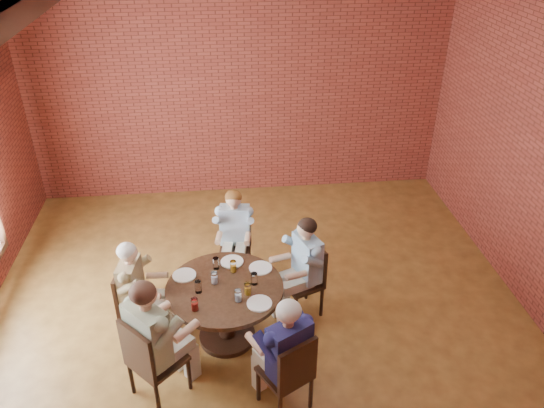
{
  "coord_description": "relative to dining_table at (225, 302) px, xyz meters",
  "views": [
    {
      "loc": [
        -0.34,
        -4.45,
        4.4
      ],
      "look_at": [
        0.24,
        1.0,
        1.15
      ],
      "focal_mm": 35.0,
      "sensor_mm": 36.0,
      "label": 1
    }
  ],
  "objects": [
    {
      "name": "chair_d",
      "position": [
        -0.76,
        -0.73,
        -0.0
      ],
      "size": [
        0.66,
        0.66,
        0.98
      ],
      "rotation": [
        0.0,
        0.0,
        2.34
      ],
      "color": "black",
      "rests_on": "floor"
    },
    {
      "name": "glass_a",
      "position": [
        0.32,
        0.01,
        0.29
      ],
      "size": [
        0.07,
        0.07,
        0.14
      ],
      "primitive_type": "cylinder",
      "color": "white",
      "rests_on": "dining_table"
    },
    {
      "name": "glass_b",
      "position": [
        0.11,
        0.25,
        0.29
      ],
      "size": [
        0.07,
        0.07,
        0.14
      ],
      "primitive_type": "cylinder",
      "color": "white",
      "rests_on": "dining_table"
    },
    {
      "name": "dining_table",
      "position": [
        0.0,
        0.0,
        0.0
      ],
      "size": [
        1.27,
        1.27,
        0.75
      ],
      "color": "black",
      "rests_on": "floor"
    },
    {
      "name": "diner_c",
      "position": [
        -0.95,
        0.15,
        0.1
      ],
      "size": [
        0.67,
        0.57,
        1.26
      ],
      "primitive_type": null,
      "rotation": [
        0.0,
        0.0,
        1.41
      ],
      "color": "brown",
      "rests_on": "floor"
    },
    {
      "name": "chair_e",
      "position": [
        0.57,
        -1.03,
        -0.02
      ],
      "size": [
        0.58,
        0.58,
        0.94
      ],
      "rotation": [
        0.0,
        0.0,
        3.65
      ],
      "color": "black",
      "rests_on": "floor"
    },
    {
      "name": "glass_c",
      "position": [
        -0.08,
        0.33,
        0.29
      ],
      "size": [
        0.07,
        0.07,
        0.14
      ],
      "primitive_type": "cylinder",
      "color": "white",
      "rests_on": "dining_table"
    },
    {
      "name": "plate_c",
      "position": [
        -0.43,
        0.23,
        0.23
      ],
      "size": [
        0.26,
        0.26,
        0.01
      ],
      "primitive_type": "cylinder",
      "color": "white",
      "rests_on": "dining_table"
    },
    {
      "name": "ceiling",
      "position": [
        0.38,
        0.0,
        2.87
      ],
      "size": [
        7.0,
        7.0,
        0.0
      ],
      "primitive_type": "plane",
      "rotation": [
        3.14,
        0.0,
        0.0
      ],
      "color": "white",
      "rests_on": "wall_back"
    },
    {
      "name": "plate_d",
      "position": [
        0.35,
        -0.31,
        0.23
      ],
      "size": [
        0.26,
        0.26,
        0.01
      ],
      "primitive_type": "cylinder",
      "color": "white",
      "rests_on": "dining_table"
    },
    {
      "name": "glass_e",
      "position": [
        -0.27,
        -0.06,
        0.29
      ],
      "size": [
        0.07,
        0.07,
        0.14
      ],
      "primitive_type": "cylinder",
      "color": "white",
      "rests_on": "dining_table"
    },
    {
      "name": "diner_d",
      "position": [
        -0.69,
        -0.66,
        0.18
      ],
      "size": [
        0.91,
        0.91,
        1.41
      ],
      "primitive_type": null,
      "rotation": [
        0.0,
        0.0,
        2.34
      ],
      "color": "gray",
      "rests_on": "floor"
    },
    {
      "name": "diner_e",
      "position": [
        0.53,
        -0.95,
        0.14
      ],
      "size": [
        0.78,
        0.83,
        1.34
      ],
      "primitive_type": null,
      "rotation": [
        0.0,
        0.0,
        3.65
      ],
      "color": "#1B1B4B",
      "rests_on": "floor"
    },
    {
      "name": "floor",
      "position": [
        0.38,
        0.0,
        -0.53
      ],
      "size": [
        7.0,
        7.0,
        0.0
      ],
      "primitive_type": "plane",
      "color": "#9E6C31",
      "rests_on": "ground"
    },
    {
      "name": "glass_g",
      "position": [
        0.14,
        -0.24,
        0.29
      ],
      "size": [
        0.07,
        0.07,
        0.14
      ],
      "primitive_type": "cylinder",
      "color": "white",
      "rests_on": "dining_table"
    },
    {
      "name": "glass_h",
      "position": [
        0.24,
        -0.15,
        0.29
      ],
      "size": [
        0.07,
        0.07,
        0.14
      ],
      "primitive_type": "cylinder",
      "color": "white",
      "rests_on": "dining_table"
    },
    {
      "name": "diner_b",
      "position": [
        0.16,
        1.12,
        0.1
      ],
      "size": [
        0.56,
        0.66,
        1.26
      ],
      "primitive_type": null,
      "rotation": [
        0.0,
        0.0,
        -0.14
      ],
      "color": "#9DB2C7",
      "rests_on": "floor"
    },
    {
      "name": "plate_b",
      "position": [
        0.1,
        0.42,
        0.23
      ],
      "size": [
        0.26,
        0.26,
        0.01
      ],
      "primitive_type": "cylinder",
      "color": "white",
      "rests_on": "dining_table"
    },
    {
      "name": "chair_b",
      "position": [
        0.17,
        1.2,
        -0.04
      ],
      "size": [
        0.44,
        0.44,
        0.9
      ],
      "rotation": [
        0.0,
        0.0,
        -0.14
      ],
      "color": "black",
      "rests_on": "floor"
    },
    {
      "name": "chair_c",
      "position": [
        -1.02,
        0.16,
        -0.04
      ],
      "size": [
        0.45,
        0.45,
        0.9
      ],
      "rotation": [
        0.0,
        0.0,
        1.41
      ],
      "color": "black",
      "rests_on": "floor"
    },
    {
      "name": "plate_a",
      "position": [
        0.41,
        0.27,
        0.23
      ],
      "size": [
        0.26,
        0.26,
        0.01
      ],
      "primitive_type": "cylinder",
      "color": "white",
      "rests_on": "dining_table"
    },
    {
      "name": "diner_a",
      "position": [
        0.9,
        0.36,
        0.12
      ],
      "size": [
        0.77,
        0.7,
        1.3
      ],
      "primitive_type": null,
      "rotation": [
        0.0,
        0.0,
        -1.2
      ],
      "color": "teal",
      "rests_on": "floor"
    },
    {
      "name": "glass_f",
      "position": [
        -0.31,
        -0.33,
        0.29
      ],
      "size": [
        0.07,
        0.07,
        0.14
      ],
      "primitive_type": "cylinder",
      "color": "white",
      "rests_on": "dining_table"
    },
    {
      "name": "wall_back",
      "position": [
        0.38,
        3.5,
        1.17
      ],
      "size": [
        7.0,
        0.0,
        7.0
      ],
      "primitive_type": "plane",
      "rotation": [
        1.57,
        0.0,
        0.0
      ],
      "color": "maroon",
      "rests_on": "ground"
    },
    {
      "name": "glass_d",
      "position": [
        -0.1,
        0.07,
        0.29
      ],
      "size": [
        0.07,
        0.07,
        0.14
      ],
      "primitive_type": "cylinder",
      "color": "white",
      "rests_on": "dining_table"
    },
    {
      "name": "chair_a",
      "position": [
        0.98,
        0.39,
        -0.03
      ],
      "size": [
        0.53,
        0.53,
        0.92
      ],
      "rotation": [
        0.0,
        0.0,
        -1.2
      ],
      "color": "black",
      "rests_on": "floor"
    },
    {
      "name": "smartphone",
      "position": [
        0.32,
        -0.28,
        0.23
      ],
      "size": [
        0.07,
        0.13,
        0.01
      ],
      "primitive_type": "cube",
      "rotation": [
        0.0,
        0.0,
        -0.07
      ],
      "color": "black",
      "rests_on": "dining_table"
    }
  ]
}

